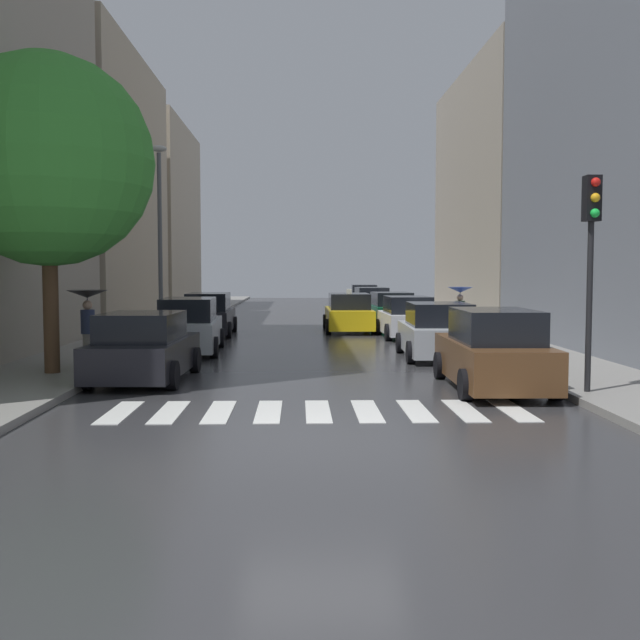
{
  "coord_description": "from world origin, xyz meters",
  "views": [
    {
      "loc": [
        -0.35,
        -11.11,
        2.57
      ],
      "look_at": [
        0.45,
        16.72,
        0.73
      ],
      "focal_mm": 41.67,
      "sensor_mm": 36.0,
      "label": 1
    }
  ],
  "objects_px": {
    "parked_car_right_sixth": "(364,298)",
    "taxi_midroad": "(349,314)",
    "parked_car_left_second": "(189,327)",
    "parked_car_right_fifth": "(371,303)",
    "pedestrian_foreground": "(88,309)",
    "parked_car_left_nearest": "(144,349)",
    "parked_car_right_fourth": "(391,310)",
    "traffic_light_right_corner": "(591,235)",
    "parked_car_right_third": "(407,318)",
    "street_tree_left": "(47,161)",
    "parked_car_left_third": "(209,315)",
    "pedestrian_near_tree": "(460,302)",
    "parked_car_right_nearest": "(493,352)",
    "lamp_post_left": "(160,227)",
    "parked_car_right_second": "(438,332)"
  },
  "relations": [
    {
      "from": "parked_car_right_fourth",
      "to": "traffic_light_right_corner",
      "type": "height_order",
      "value": "traffic_light_right_corner"
    },
    {
      "from": "parked_car_left_third",
      "to": "pedestrian_foreground",
      "type": "relative_size",
      "value": 2.5
    },
    {
      "from": "parked_car_left_nearest",
      "to": "lamp_post_left",
      "type": "xyz_separation_m",
      "value": [
        -1.57,
        10.76,
        3.47
      ]
    },
    {
      "from": "parked_car_left_second",
      "to": "parked_car_right_fifth",
      "type": "height_order",
      "value": "parked_car_left_second"
    },
    {
      "from": "parked_car_left_nearest",
      "to": "pedestrian_foreground",
      "type": "distance_m",
      "value": 2.91
    },
    {
      "from": "street_tree_left",
      "to": "traffic_light_right_corner",
      "type": "bearing_deg",
      "value": -15.01
    },
    {
      "from": "parked_car_right_nearest",
      "to": "parked_car_right_third",
      "type": "relative_size",
      "value": 1.13
    },
    {
      "from": "parked_car_left_nearest",
      "to": "parked_car_left_second",
      "type": "xyz_separation_m",
      "value": [
        0.19,
        5.94,
        0.05
      ]
    },
    {
      "from": "parked_car_right_sixth",
      "to": "pedestrian_foreground",
      "type": "height_order",
      "value": "pedestrian_foreground"
    },
    {
      "from": "parked_car_left_nearest",
      "to": "street_tree_left",
      "type": "distance_m",
      "value": 4.94
    },
    {
      "from": "parked_car_left_second",
      "to": "parked_car_left_third",
      "type": "xyz_separation_m",
      "value": [
        -0.16,
        6.52,
        -0.01
      ]
    },
    {
      "from": "parked_car_left_second",
      "to": "parked_car_left_third",
      "type": "distance_m",
      "value": 6.52
    },
    {
      "from": "parked_car_right_sixth",
      "to": "taxi_midroad",
      "type": "height_order",
      "value": "taxi_midroad"
    },
    {
      "from": "parked_car_left_third",
      "to": "traffic_light_right_corner",
      "type": "distance_m",
      "value": 18.07
    },
    {
      "from": "taxi_midroad",
      "to": "lamp_post_left",
      "type": "relative_size",
      "value": 0.65
    },
    {
      "from": "parked_car_right_fifth",
      "to": "parked_car_right_nearest",
      "type": "bearing_deg",
      "value": 178.65
    },
    {
      "from": "parked_car_right_fifth",
      "to": "traffic_light_right_corner",
      "type": "bearing_deg",
      "value": -178.0
    },
    {
      "from": "parked_car_right_third",
      "to": "parked_car_right_fourth",
      "type": "height_order",
      "value": "parked_car_right_third"
    },
    {
      "from": "parked_car_right_third",
      "to": "parked_car_right_second",
      "type": "bearing_deg",
      "value": 178.07
    },
    {
      "from": "parked_car_left_second",
      "to": "parked_car_right_third",
      "type": "xyz_separation_m",
      "value": [
        7.61,
        5.03,
        -0.05
      ]
    },
    {
      "from": "parked_car_right_fifth",
      "to": "pedestrian_near_tree",
      "type": "relative_size",
      "value": 2.5
    },
    {
      "from": "parked_car_left_nearest",
      "to": "parked_car_right_sixth",
      "type": "distance_m",
      "value": 31.79
    },
    {
      "from": "parked_car_left_third",
      "to": "parked_car_right_second",
      "type": "xyz_separation_m",
      "value": [
        7.7,
        -8.21,
        -0.02
      ]
    },
    {
      "from": "parked_car_right_sixth",
      "to": "taxi_midroad",
      "type": "xyz_separation_m",
      "value": [
        -2.13,
        -16.81,
        -0.02
      ]
    },
    {
      "from": "parked_car_right_fourth",
      "to": "parked_car_right_fifth",
      "type": "relative_size",
      "value": 0.97
    },
    {
      "from": "parked_car_right_sixth",
      "to": "parked_car_right_second",
      "type": "bearing_deg",
      "value": -177.7
    },
    {
      "from": "parked_car_left_nearest",
      "to": "parked_car_right_nearest",
      "type": "height_order",
      "value": "parked_car_right_nearest"
    },
    {
      "from": "parked_car_right_fourth",
      "to": "parked_car_right_fifth",
      "type": "height_order",
      "value": "parked_car_right_fifth"
    },
    {
      "from": "parked_car_right_third",
      "to": "pedestrian_near_tree",
      "type": "bearing_deg",
      "value": -134.04
    },
    {
      "from": "parked_car_right_sixth",
      "to": "traffic_light_right_corner",
      "type": "bearing_deg",
      "value": -174.73
    },
    {
      "from": "parked_car_left_nearest",
      "to": "pedestrian_near_tree",
      "type": "height_order",
      "value": "pedestrian_near_tree"
    },
    {
      "from": "parked_car_right_fifth",
      "to": "traffic_light_right_corner",
      "type": "relative_size",
      "value": 1.07
    },
    {
      "from": "parked_car_right_second",
      "to": "parked_car_right_fourth",
      "type": "xyz_separation_m",
      "value": [
        0.25,
        13.18,
        -0.03
      ]
    },
    {
      "from": "pedestrian_foreground",
      "to": "traffic_light_right_corner",
      "type": "xyz_separation_m",
      "value": [
        11.3,
        -4.84,
        1.71
      ]
    },
    {
      "from": "parked_car_left_nearest",
      "to": "parked_car_right_fourth",
      "type": "bearing_deg",
      "value": -22.64
    },
    {
      "from": "taxi_midroad",
      "to": "pedestrian_foreground",
      "type": "xyz_separation_m",
      "value": [
        -7.62,
        -11.91,
        0.81
      ]
    },
    {
      "from": "parked_car_right_nearest",
      "to": "parked_car_left_nearest",
      "type": "bearing_deg",
      "value": 80.63
    },
    {
      "from": "parked_car_right_fourth",
      "to": "traffic_light_right_corner",
      "type": "relative_size",
      "value": 1.03
    },
    {
      "from": "parked_car_right_fourth",
      "to": "parked_car_right_fifth",
      "type": "distance_m",
      "value": 6.61
    },
    {
      "from": "parked_car_right_third",
      "to": "parked_car_left_third",
      "type": "bearing_deg",
      "value": 77.81
    },
    {
      "from": "pedestrian_foreground",
      "to": "street_tree_left",
      "type": "relative_size",
      "value": 0.26
    },
    {
      "from": "parked_car_right_fourth",
      "to": "traffic_light_right_corner",
      "type": "bearing_deg",
      "value": -178.36
    },
    {
      "from": "parked_car_right_third",
      "to": "parked_car_right_fourth",
      "type": "relative_size",
      "value": 0.92
    },
    {
      "from": "parked_car_right_fifth",
      "to": "taxi_midroad",
      "type": "relative_size",
      "value": 1.0
    },
    {
      "from": "traffic_light_right_corner",
      "to": "taxi_midroad",
      "type": "bearing_deg",
      "value": 102.38
    },
    {
      "from": "taxi_midroad",
      "to": "pedestrian_near_tree",
      "type": "relative_size",
      "value": 2.5
    },
    {
      "from": "taxi_midroad",
      "to": "parked_car_left_nearest",
      "type": "bearing_deg",
      "value": 157.58
    },
    {
      "from": "parked_car_right_nearest",
      "to": "street_tree_left",
      "type": "distance_m",
      "value": 11.13
    },
    {
      "from": "parked_car_right_fifth",
      "to": "pedestrian_near_tree",
      "type": "bearing_deg",
      "value": -174.68
    },
    {
      "from": "parked_car_right_nearest",
      "to": "lamp_post_left",
      "type": "xyz_separation_m",
      "value": [
        -9.42,
        12.23,
        3.42
      ]
    }
  ]
}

